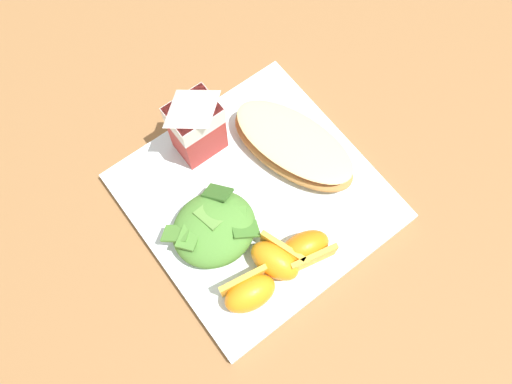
{
  "coord_description": "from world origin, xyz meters",
  "views": [
    {
      "loc": [
        -0.13,
        -0.17,
        0.58
      ],
      "look_at": [
        0.0,
        0.0,
        0.03
      ],
      "focal_mm": 34.56,
      "sensor_mm": 36.0,
      "label": 1
    }
  ],
  "objects_px": {
    "green_salad_pile": "(214,228)",
    "cheesy_pizza_bread": "(293,146)",
    "white_plate": "(256,197)",
    "orange_wedge_rear": "(304,250)",
    "orange_wedge_front": "(249,292)",
    "milk_carton": "(195,122)",
    "orange_wedge_middle": "(276,259)"
  },
  "relations": [
    {
      "from": "milk_carton",
      "to": "orange_wedge_rear",
      "type": "distance_m",
      "value": 0.19
    },
    {
      "from": "white_plate",
      "to": "orange_wedge_rear",
      "type": "bearing_deg",
      "value": -90.74
    },
    {
      "from": "cheesy_pizza_bread",
      "to": "orange_wedge_front",
      "type": "distance_m",
      "value": 0.19
    },
    {
      "from": "milk_carton",
      "to": "orange_wedge_middle",
      "type": "xyz_separation_m",
      "value": [
        -0.02,
        -0.18,
        -0.04
      ]
    },
    {
      "from": "orange_wedge_middle",
      "to": "cheesy_pizza_bread",
      "type": "bearing_deg",
      "value": 43.27
    },
    {
      "from": "white_plate",
      "to": "orange_wedge_front",
      "type": "relative_size",
      "value": 4.29
    },
    {
      "from": "orange_wedge_front",
      "to": "orange_wedge_rear",
      "type": "bearing_deg",
      "value": 0.08
    },
    {
      "from": "white_plate",
      "to": "cheesy_pizza_bread",
      "type": "xyz_separation_m",
      "value": [
        0.07,
        0.02,
        0.03
      ]
    },
    {
      "from": "milk_carton",
      "to": "orange_wedge_rear",
      "type": "xyz_separation_m",
      "value": [
        0.01,
        -0.19,
        -0.04
      ]
    },
    {
      "from": "cheesy_pizza_bread",
      "to": "orange_wedge_middle",
      "type": "height_order",
      "value": "orange_wedge_middle"
    },
    {
      "from": "cheesy_pizza_bread",
      "to": "orange_wedge_front",
      "type": "xyz_separation_m",
      "value": [
        -0.15,
        -0.11,
        0.0
      ]
    },
    {
      "from": "orange_wedge_middle",
      "to": "orange_wedge_rear",
      "type": "distance_m",
      "value": 0.03
    },
    {
      "from": "cheesy_pizza_bread",
      "to": "orange_wedge_middle",
      "type": "xyz_separation_m",
      "value": [
        -0.11,
        -0.1,
        0.0
      ]
    },
    {
      "from": "orange_wedge_front",
      "to": "orange_wedge_rear",
      "type": "xyz_separation_m",
      "value": [
        0.08,
        0.0,
        0.0
      ]
    },
    {
      "from": "orange_wedge_middle",
      "to": "orange_wedge_rear",
      "type": "xyz_separation_m",
      "value": [
        0.03,
        -0.01,
        0.0
      ]
    },
    {
      "from": "orange_wedge_middle",
      "to": "green_salad_pile",
      "type": "bearing_deg",
      "value": 115.45
    },
    {
      "from": "green_salad_pile",
      "to": "orange_wedge_rear",
      "type": "height_order",
      "value": "green_salad_pile"
    },
    {
      "from": "milk_carton",
      "to": "orange_wedge_rear",
      "type": "relative_size",
      "value": 1.66
    },
    {
      "from": "milk_carton",
      "to": "orange_wedge_front",
      "type": "distance_m",
      "value": 0.2
    },
    {
      "from": "milk_carton",
      "to": "orange_wedge_front",
      "type": "xyz_separation_m",
      "value": [
        -0.06,
        -0.19,
        -0.04
      ]
    },
    {
      "from": "green_salad_pile",
      "to": "cheesy_pizza_bread",
      "type": "bearing_deg",
      "value": 11.23
    },
    {
      "from": "cheesy_pizza_bread",
      "to": "orange_wedge_rear",
      "type": "relative_size",
      "value": 2.8
    },
    {
      "from": "green_salad_pile",
      "to": "milk_carton",
      "type": "relative_size",
      "value": 0.98
    },
    {
      "from": "white_plate",
      "to": "orange_wedge_rear",
      "type": "xyz_separation_m",
      "value": [
        -0.0,
        -0.09,
        0.03
      ]
    },
    {
      "from": "green_salad_pile",
      "to": "orange_wedge_front",
      "type": "height_order",
      "value": "green_salad_pile"
    },
    {
      "from": "milk_carton",
      "to": "orange_wedge_front",
      "type": "relative_size",
      "value": 1.68
    },
    {
      "from": "white_plate",
      "to": "orange_wedge_rear",
      "type": "relative_size",
      "value": 4.22
    },
    {
      "from": "green_salad_pile",
      "to": "orange_wedge_middle",
      "type": "bearing_deg",
      "value": -64.55
    },
    {
      "from": "white_plate",
      "to": "orange_wedge_front",
      "type": "height_order",
      "value": "orange_wedge_front"
    },
    {
      "from": "white_plate",
      "to": "orange_wedge_middle",
      "type": "distance_m",
      "value": 0.09
    },
    {
      "from": "green_salad_pile",
      "to": "orange_wedge_front",
      "type": "relative_size",
      "value": 1.65
    },
    {
      "from": "orange_wedge_front",
      "to": "orange_wedge_middle",
      "type": "xyz_separation_m",
      "value": [
        0.05,
        0.01,
        0.0
      ]
    }
  ]
}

